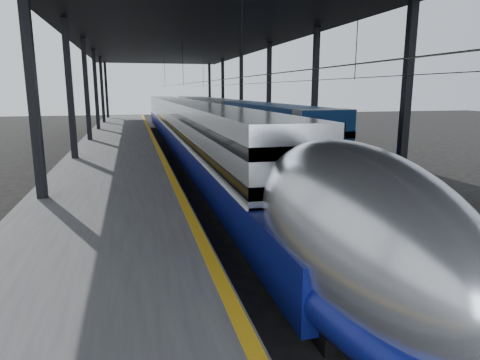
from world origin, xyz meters
name	(u,v)px	position (x,y,z in m)	size (l,w,h in m)	color
ground	(219,257)	(0.00, 0.00, 0.00)	(160.00, 160.00, 0.00)	black
platform	(118,153)	(-3.50, 20.00, 0.50)	(6.00, 80.00, 1.00)	#4C4C4F
yellow_strip	(156,145)	(-0.70, 20.00, 1.00)	(0.30, 80.00, 0.01)	gold
rails	(225,155)	(4.50, 20.00, 0.08)	(6.52, 80.00, 0.16)	slate
canopy	(189,31)	(1.90, 20.00, 9.12)	(18.00, 75.00, 9.47)	black
tgv_train	(187,128)	(2.00, 23.33, 1.92)	(2.86, 65.20, 4.10)	silver
second_train	(219,117)	(7.00, 34.59, 2.06)	(2.95, 56.05, 4.06)	navy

